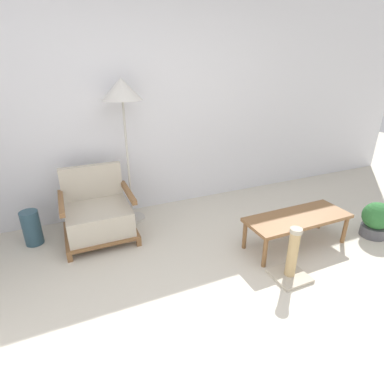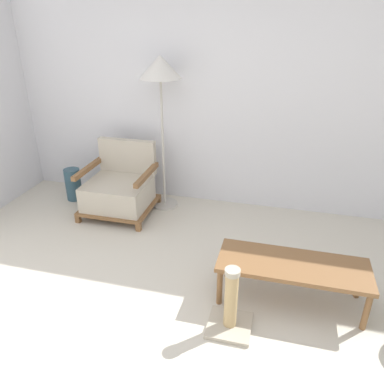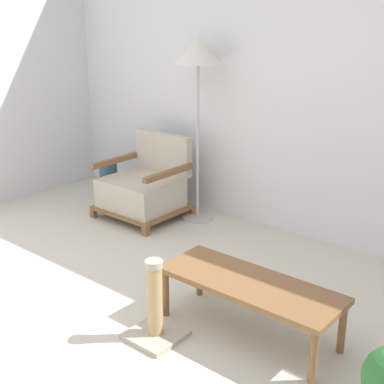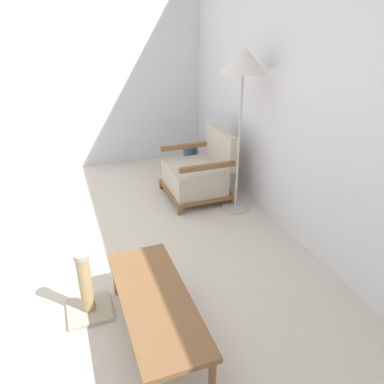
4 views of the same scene
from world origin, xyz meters
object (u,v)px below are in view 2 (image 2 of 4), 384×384
at_px(vase, 73,184).
at_px(scratching_post, 230,309).
at_px(floor_lamp, 161,76).
at_px(coffee_table, 293,268).
at_px(armchair, 120,189).

distance_m(vase, scratching_post, 2.65).
relative_size(floor_lamp, scratching_post, 3.27).
xyz_separation_m(floor_lamp, coffee_table, (1.44, -1.28, -1.15)).
distance_m(floor_lamp, vase, 1.68).
bearing_deg(armchair, coffee_table, -28.33).
relative_size(armchair, floor_lamp, 0.46).
bearing_deg(vase, floor_lamp, 6.14).
relative_size(armchair, scratching_post, 1.50).
bearing_deg(armchair, floor_lamp, 32.52).
bearing_deg(vase, scratching_post, -36.03).
distance_m(armchair, floor_lamp, 1.28).
relative_size(coffee_table, scratching_post, 2.20).
height_order(coffee_table, vase, vase).
relative_size(armchair, coffee_table, 0.68).
height_order(floor_lamp, vase, floor_lamp).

